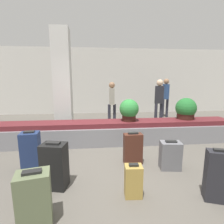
{
  "coord_description": "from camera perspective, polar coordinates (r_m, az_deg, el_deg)",
  "views": [
    {
      "loc": [
        -0.46,
        -3.24,
        1.69
      ],
      "look_at": [
        0.0,
        1.28,
        0.84
      ],
      "focal_mm": 28.0,
      "sensor_mm": 36.0,
      "label": 1
    }
  ],
  "objects": [
    {
      "name": "suitcase_1",
      "position": [
        3.6,
        18.48,
        -13.26
      ],
      "size": [
        0.41,
        0.3,
        0.56
      ],
      "rotation": [
        0.0,
        0.0,
        -0.13
      ],
      "color": "slate",
      "rests_on": "ground_plane"
    },
    {
      "name": "ground_plane",
      "position": [
        3.68,
        2.1,
        -16.77
      ],
      "size": [
        18.0,
        18.0,
        0.0
      ],
      "primitive_type": "plane",
      "color": "#59544C"
    },
    {
      "name": "back_wall",
      "position": [
        8.86,
        -2.86,
        9.98
      ],
      "size": [
        18.0,
        0.06,
        3.2
      ],
      "color": "beige",
      "rests_on": "ground_plane"
    },
    {
      "name": "suitcase_5",
      "position": [
        2.74,
        6.97,
        -21.42
      ],
      "size": [
        0.26,
        0.2,
        0.51
      ],
      "rotation": [
        0.0,
        0.0,
        -0.06
      ],
      "color": "#A3843D",
      "rests_on": "ground_plane"
    },
    {
      "name": "potted_plant_0",
      "position": [
        5.33,
        22.96,
        0.85
      ],
      "size": [
        0.57,
        0.57,
        0.59
      ],
      "color": "#381914",
      "rests_on": "carousel"
    },
    {
      "name": "pillar",
      "position": [
        5.7,
        -15.81,
        9.28
      ],
      "size": [
        0.52,
        0.52,
        3.2
      ],
      "color": "silver",
      "rests_on": "ground_plane"
    },
    {
      "name": "traveler_0",
      "position": [
        6.75,
        15.13,
        4.46
      ],
      "size": [
        0.36,
        0.29,
        1.69
      ],
      "rotation": [
        0.0,
        0.0,
        2.76
      ],
      "color": "#282833",
      "rests_on": "ground_plane"
    },
    {
      "name": "suitcase_2",
      "position": [
        3.68,
        -24.98,
        -11.51
      ],
      "size": [
        0.35,
        0.29,
        0.76
      ],
      "rotation": [
        0.0,
        0.0,
        0.08
      ],
      "color": "navy",
      "rests_on": "ground_plane"
    },
    {
      "name": "suitcase_3",
      "position": [
        2.99,
        -18.22,
        -16.32
      ],
      "size": [
        0.42,
        0.35,
        0.75
      ],
      "rotation": [
        0.0,
        0.0,
        -0.21
      ],
      "color": "black",
      "rests_on": "ground_plane"
    },
    {
      "name": "potted_plant_1",
      "position": [
        4.67,
        5.58,
        0.63
      ],
      "size": [
        0.51,
        0.51,
        0.59
      ],
      "color": "#381914",
      "rests_on": "carousel"
    },
    {
      "name": "carousel",
      "position": [
        4.75,
        0.0,
        -6.63
      ],
      "size": [
        6.82,
        0.75,
        0.59
      ],
      "color": "gray",
      "rests_on": "ground_plane"
    },
    {
      "name": "suitcase_6",
      "position": [
        2.97,
        31.22,
        -17.41
      ],
      "size": [
        0.37,
        0.29,
        0.76
      ],
      "rotation": [
        0.0,
        0.0,
        -0.34
      ],
      "color": "#232328",
      "rests_on": "ground_plane"
    },
    {
      "name": "traveler_2",
      "position": [
        6.54,
        -0.04,
        4.05
      ],
      "size": [
        0.31,
        0.33,
        1.6
      ],
      "rotation": [
        0.0,
        0.0,
        -1.62
      ],
      "color": "#282833",
      "rests_on": "ground_plane"
    },
    {
      "name": "suitcase_0",
      "position": [
        2.43,
        -24.05,
        -24.43
      ],
      "size": [
        0.42,
        0.34,
        0.68
      ],
      "rotation": [
        0.0,
        0.0,
        0.21
      ],
      "color": "#5B6647",
      "rests_on": "ground_plane"
    },
    {
      "name": "suitcase_4",
      "position": [
        3.63,
        6.83,
        -11.77
      ],
      "size": [
        0.37,
        0.2,
        0.65
      ],
      "rotation": [
        0.0,
        0.0,
        0.04
      ],
      "color": "#472319",
      "rests_on": "ground_plane"
    },
    {
      "name": "traveler_1",
      "position": [
        8.21,
        17.12,
        5.56
      ],
      "size": [
        0.31,
        0.33,
        1.73
      ],
      "rotation": [
        0.0,
        0.0,
        -1.54
      ],
      "color": "#282833",
      "rests_on": "ground_plane"
    }
  ]
}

